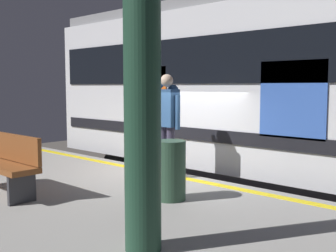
{
  "coord_description": "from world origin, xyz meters",
  "views": [
    {
      "loc": [
        -5.14,
        5.71,
        2.6
      ],
      "look_at": [
        -0.12,
        0.3,
        1.89
      ],
      "focal_mm": 44.09,
      "sensor_mm": 36.0,
      "label": 1
    }
  ],
  "objects_px": {
    "handbag": "(154,166)",
    "train_carriage": "(248,84)",
    "bench": "(2,161)",
    "trash_bin": "(170,170)",
    "passenger": "(167,117)",
    "station_column": "(142,41)"
  },
  "relations": [
    {
      "from": "passenger",
      "to": "handbag",
      "type": "relative_size",
      "value": 5.38
    },
    {
      "from": "handbag",
      "to": "station_column",
      "type": "xyz_separation_m",
      "value": [
        -2.41,
        2.58,
        1.88
      ]
    },
    {
      "from": "bench",
      "to": "trash_bin",
      "type": "height_order",
      "value": "bench"
    },
    {
      "from": "station_column",
      "to": "bench",
      "type": "height_order",
      "value": "station_column"
    },
    {
      "from": "station_column",
      "to": "train_carriage",
      "type": "bearing_deg",
      "value": -69.02
    },
    {
      "from": "handbag",
      "to": "train_carriage",
      "type": "bearing_deg",
      "value": -102.97
    },
    {
      "from": "handbag",
      "to": "bench",
      "type": "distance_m",
      "value": 2.64
    },
    {
      "from": "handbag",
      "to": "trash_bin",
      "type": "bearing_deg",
      "value": 142.65
    },
    {
      "from": "bench",
      "to": "trash_bin",
      "type": "distance_m",
      "value": 2.54
    },
    {
      "from": "train_carriage",
      "to": "station_column",
      "type": "height_order",
      "value": "station_column"
    },
    {
      "from": "passenger",
      "to": "station_column",
      "type": "height_order",
      "value": "station_column"
    },
    {
      "from": "trash_bin",
      "to": "train_carriage",
      "type": "bearing_deg",
      "value": -75.91
    },
    {
      "from": "station_column",
      "to": "passenger",
      "type": "bearing_deg",
      "value": -51.29
    },
    {
      "from": "handbag",
      "to": "passenger",
      "type": "bearing_deg",
      "value": 172.83
    },
    {
      "from": "train_carriage",
      "to": "station_column",
      "type": "bearing_deg",
      "value": 110.98
    },
    {
      "from": "trash_bin",
      "to": "passenger",
      "type": "bearing_deg",
      "value": -45.25
    },
    {
      "from": "train_carriage",
      "to": "passenger",
      "type": "distance_m",
      "value": 2.44
    },
    {
      "from": "bench",
      "to": "train_carriage",
      "type": "bearing_deg",
      "value": -104.2
    },
    {
      "from": "passenger",
      "to": "trash_bin",
      "type": "relative_size",
      "value": 2.15
    },
    {
      "from": "handbag",
      "to": "station_column",
      "type": "distance_m",
      "value": 4.0
    },
    {
      "from": "passenger",
      "to": "handbag",
      "type": "distance_m",
      "value": 1.0
    },
    {
      "from": "passenger",
      "to": "bench",
      "type": "xyz_separation_m",
      "value": [
        1.08,
        2.48,
        -0.58
      ]
    }
  ]
}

